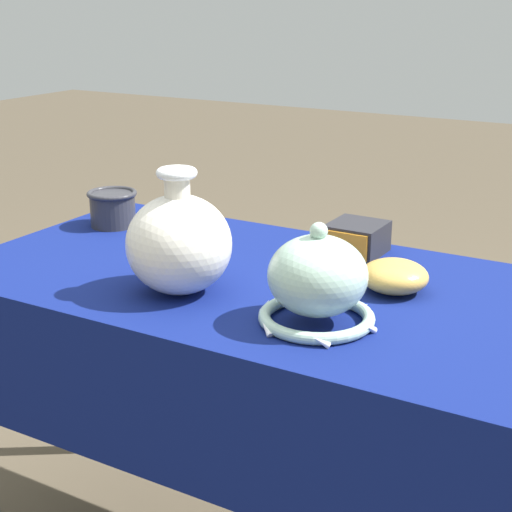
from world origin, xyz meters
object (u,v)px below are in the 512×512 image
at_px(cup_wide_charcoal, 113,207).
at_px(bowl_shallow_ochre, 394,276).
at_px(vase_tall_bulbous, 179,243).
at_px(vase_dome_bell, 317,283).
at_px(mosaic_tile_box, 356,238).

bearing_deg(cup_wide_charcoal, bowl_shallow_ochre, -6.00).
distance_m(vase_tall_bulbous, bowl_shallow_ochre, 0.42).
bearing_deg(bowl_shallow_ochre, vase_dome_bell, -106.67).
bearing_deg(vase_dome_bell, mosaic_tile_box, 103.12).
distance_m(vase_dome_bell, bowl_shallow_ochre, 0.23).
height_order(vase_tall_bulbous, cup_wide_charcoal, vase_tall_bulbous).
distance_m(bowl_shallow_ochre, cup_wide_charcoal, 0.77).
bearing_deg(cup_wide_charcoal, mosaic_tile_box, 9.33).
bearing_deg(bowl_shallow_ochre, mosaic_tile_box, 130.76).
relative_size(vase_tall_bulbous, cup_wide_charcoal, 1.99).
relative_size(vase_dome_bell, mosaic_tile_box, 1.71).
relative_size(mosaic_tile_box, bowl_shallow_ochre, 0.96).
bearing_deg(mosaic_tile_box, vase_dome_bell, -75.98).
bearing_deg(vase_tall_bulbous, cup_wide_charcoal, 144.55).
relative_size(vase_dome_bell, cup_wide_charcoal, 1.77).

